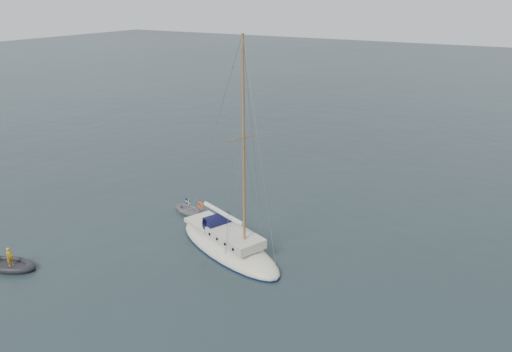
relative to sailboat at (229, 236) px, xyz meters
The scene contains 4 objects.
ground 1.71m from the sailboat, 44.88° to the left, with size 300.00×300.00×0.00m, color black.
sailboat is the anchor object (origin of this frame).
dinghy 7.10m from the sailboat, 149.77° to the left, with size 2.79×1.26×0.40m.
rib 13.82m from the sailboat, 140.64° to the right, with size 3.69×1.68×1.42m.
Camera 1 is at (15.47, -25.36, 16.19)m, focal length 35.00 mm.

